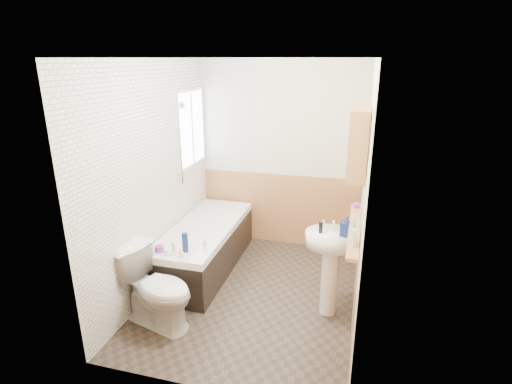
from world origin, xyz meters
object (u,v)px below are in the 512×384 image
toilet (156,288)px  medicine_cabinet (359,142)px  pine_shelf (354,228)px  sink (331,256)px  bathtub (205,246)px

toilet → medicine_cabinet: 2.33m
toilet → pine_shelf: size_ratio=0.63×
medicine_cabinet → sink: bearing=143.1°
medicine_cabinet → bathtub: bearing=158.9°
toilet → pine_shelf: (1.80, 0.47, 0.63)m
bathtub → toilet: bearing=-91.5°
toilet → pine_shelf: 1.97m
sink → pine_shelf: pine_shelf is taller
medicine_cabinet → toilet: bearing=-164.8°
sink → medicine_cabinet: size_ratio=1.56×
pine_shelf → medicine_cabinet: (-0.03, 0.01, 0.80)m
bathtub → sink: (1.57, -0.54, 0.34)m
bathtub → pine_shelf: size_ratio=1.43×
toilet → sink: bearing=-52.7°
toilet → pine_shelf: bearing=-59.0°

